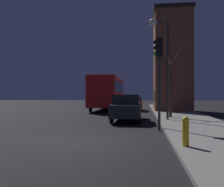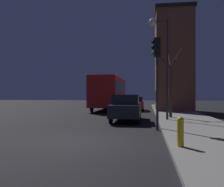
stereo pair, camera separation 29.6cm
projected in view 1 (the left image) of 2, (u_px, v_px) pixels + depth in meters
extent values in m
plane|color=black|center=(82.00, 142.00, 9.00)|extent=(120.00, 120.00, 0.00)
cube|color=brown|center=(172.00, 62.00, 25.03)|extent=(3.50, 4.26, 9.66)
cube|color=black|center=(172.00, 12.00, 25.04)|extent=(3.74, 4.50, 0.30)
cube|color=black|center=(154.00, 96.00, 24.63)|extent=(0.03, 0.70, 1.10)
cube|color=#F2D172|center=(154.00, 96.00, 25.85)|extent=(0.03, 0.70, 1.10)
cube|color=#F2D172|center=(154.00, 57.00, 24.64)|extent=(0.03, 0.70, 1.10)
cube|color=#F2D172|center=(154.00, 59.00, 25.86)|extent=(0.03, 0.70, 1.10)
cube|color=#F2D172|center=(154.00, 19.00, 24.65)|extent=(0.03, 0.70, 1.10)
cube|color=#F2D172|center=(154.00, 22.00, 25.87)|extent=(0.03, 0.70, 1.10)
cylinder|color=#28282B|center=(168.00, 69.00, 15.67)|extent=(0.14, 0.14, 6.29)
cylinder|color=#28282B|center=(160.00, 21.00, 15.73)|extent=(0.90, 0.09, 0.09)
sphere|color=#F4EAC6|center=(153.00, 22.00, 15.79)|extent=(0.49, 0.49, 0.49)
cylinder|color=#28282B|center=(159.00, 94.00, 11.79)|extent=(0.12, 0.12, 3.48)
cube|color=black|center=(159.00, 48.00, 11.80)|extent=(0.30, 0.24, 0.90)
sphere|color=black|center=(155.00, 42.00, 11.82)|extent=(0.20, 0.20, 0.20)
sphere|color=black|center=(155.00, 48.00, 11.82)|extent=(0.20, 0.20, 0.20)
sphere|color=green|center=(155.00, 53.00, 11.82)|extent=(0.20, 0.20, 0.20)
cylinder|color=#473323|center=(170.00, 92.00, 17.21)|extent=(0.20, 0.20, 3.51)
cylinder|color=#473323|center=(176.00, 57.00, 17.44)|extent=(0.96, 0.66, 1.37)
cylinder|color=#473323|center=(161.00, 59.00, 17.57)|extent=(1.30, 0.68, 1.21)
cylinder|color=#473323|center=(174.00, 62.00, 17.59)|extent=(0.64, 0.90, 0.70)
cylinder|color=#473323|center=(169.00, 58.00, 17.80)|extent=(0.18, 1.25, 1.35)
cube|color=red|center=(108.00, 92.00, 26.99)|extent=(2.59, 10.03, 2.95)
cube|color=black|center=(108.00, 87.00, 26.99)|extent=(2.61, 9.23, 1.06)
cube|color=#B2B2B2|center=(108.00, 78.00, 27.00)|extent=(2.46, 9.53, 0.12)
cylinder|color=black|center=(121.00, 104.00, 30.07)|extent=(0.18, 0.96, 0.96)
cylinder|color=black|center=(102.00, 104.00, 30.37)|extent=(0.18, 0.96, 0.96)
cylinder|color=black|center=(116.00, 107.00, 23.60)|extent=(0.18, 0.96, 0.96)
cylinder|color=black|center=(91.00, 107.00, 23.90)|extent=(0.18, 0.96, 0.96)
cube|color=black|center=(127.00, 110.00, 15.93)|extent=(1.76, 4.74, 0.75)
cube|color=black|center=(127.00, 99.00, 15.70)|extent=(1.55, 2.46, 0.60)
cylinder|color=black|center=(140.00, 114.00, 17.36)|extent=(0.18, 0.69, 0.69)
cylinder|color=black|center=(117.00, 114.00, 17.55)|extent=(0.18, 0.69, 0.69)
cylinder|color=black|center=(139.00, 118.00, 14.30)|extent=(0.18, 0.69, 0.69)
cylinder|color=black|center=(112.00, 118.00, 14.50)|extent=(0.18, 0.69, 0.69)
cube|color=#B21E19|center=(134.00, 104.00, 25.98)|extent=(1.76, 4.26, 0.64)
cube|color=black|center=(134.00, 99.00, 25.77)|extent=(1.54, 2.22, 0.51)
cylinder|color=black|center=(141.00, 107.00, 27.26)|extent=(0.18, 0.64, 0.64)
cylinder|color=black|center=(127.00, 107.00, 27.45)|extent=(0.18, 0.64, 0.64)
cylinder|color=black|center=(141.00, 108.00, 24.51)|extent=(0.18, 0.64, 0.64)
cylinder|color=black|center=(125.00, 108.00, 24.70)|extent=(0.18, 0.64, 0.64)
cylinder|color=gold|center=(186.00, 134.00, 7.58)|extent=(0.20, 0.20, 0.75)
sphere|color=gold|center=(186.00, 120.00, 7.58)|extent=(0.21, 0.21, 0.21)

